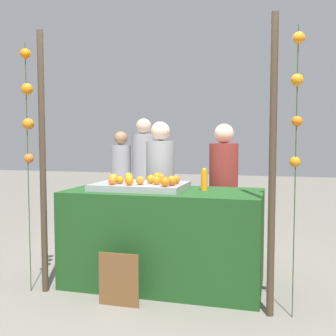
{
  "coord_description": "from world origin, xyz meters",
  "views": [
    {
      "loc": [
        1.04,
        -3.7,
        1.39
      ],
      "look_at": [
        0.0,
        0.15,
        1.11
      ],
      "focal_mm": 43.71,
      "sensor_mm": 36.0,
      "label": 1
    }
  ],
  "objects_px": {
    "vendor_right": "(223,200)",
    "chalkboard_sign": "(119,280)",
    "stall_counter": "(164,237)",
    "vendor_left": "(160,197)",
    "orange_0": "(176,180)",
    "orange_1": "(165,182)",
    "juice_bottle": "(204,180)"
  },
  "relations": [
    {
      "from": "vendor_right",
      "to": "chalkboard_sign",
      "type": "bearing_deg",
      "value": -118.0
    },
    {
      "from": "stall_counter",
      "to": "vendor_left",
      "type": "height_order",
      "value": "vendor_left"
    },
    {
      "from": "stall_counter",
      "to": "chalkboard_sign",
      "type": "bearing_deg",
      "value": -110.1
    },
    {
      "from": "orange_0",
      "to": "vendor_right",
      "type": "bearing_deg",
      "value": 61.77
    },
    {
      "from": "orange_0",
      "to": "chalkboard_sign",
      "type": "xyz_separation_m",
      "value": [
        -0.33,
        -0.63,
        -0.79
      ]
    },
    {
      "from": "vendor_left",
      "to": "vendor_right",
      "type": "relative_size",
      "value": 1.02
    },
    {
      "from": "orange_0",
      "to": "vendor_left",
      "type": "height_order",
      "value": "vendor_left"
    },
    {
      "from": "chalkboard_sign",
      "to": "orange_0",
      "type": "bearing_deg",
      "value": 62.24
    },
    {
      "from": "chalkboard_sign",
      "to": "vendor_left",
      "type": "height_order",
      "value": "vendor_left"
    },
    {
      "from": "juice_bottle",
      "to": "chalkboard_sign",
      "type": "distance_m",
      "value": 1.19
    },
    {
      "from": "orange_0",
      "to": "chalkboard_sign",
      "type": "relative_size",
      "value": 0.17
    },
    {
      "from": "stall_counter",
      "to": "juice_bottle",
      "type": "bearing_deg",
      "value": 11.44
    },
    {
      "from": "orange_1",
      "to": "juice_bottle",
      "type": "relative_size",
      "value": 0.4
    },
    {
      "from": "orange_0",
      "to": "chalkboard_sign",
      "type": "height_order",
      "value": "orange_0"
    },
    {
      "from": "orange_1",
      "to": "vendor_left",
      "type": "bearing_deg",
      "value": 108.53
    },
    {
      "from": "stall_counter",
      "to": "vendor_right",
      "type": "bearing_deg",
      "value": 56.05
    },
    {
      "from": "juice_bottle",
      "to": "vendor_left",
      "type": "bearing_deg",
      "value": 134.61
    },
    {
      "from": "orange_1",
      "to": "chalkboard_sign",
      "type": "distance_m",
      "value": 0.92
    },
    {
      "from": "juice_bottle",
      "to": "vendor_left",
      "type": "distance_m",
      "value": 0.91
    },
    {
      "from": "orange_0",
      "to": "vendor_right",
      "type": "relative_size",
      "value": 0.05
    },
    {
      "from": "vendor_left",
      "to": "chalkboard_sign",
      "type": "bearing_deg",
      "value": -89.34
    },
    {
      "from": "juice_bottle",
      "to": "chalkboard_sign",
      "type": "height_order",
      "value": "juice_bottle"
    },
    {
      "from": "orange_1",
      "to": "stall_counter",
      "type": "bearing_deg",
      "value": 107.87
    },
    {
      "from": "orange_1",
      "to": "vendor_right",
      "type": "distance_m",
      "value": 1.05
    },
    {
      "from": "stall_counter",
      "to": "juice_bottle",
      "type": "height_order",
      "value": "juice_bottle"
    },
    {
      "from": "orange_1",
      "to": "chalkboard_sign",
      "type": "relative_size",
      "value": 0.18
    },
    {
      "from": "orange_0",
      "to": "vendor_right",
      "type": "distance_m",
      "value": 0.82
    },
    {
      "from": "chalkboard_sign",
      "to": "vendor_right",
      "type": "distance_m",
      "value": 1.56
    },
    {
      "from": "orange_1",
      "to": "vendor_left",
      "type": "relative_size",
      "value": 0.05
    },
    {
      "from": "orange_0",
      "to": "juice_bottle",
      "type": "xyz_separation_m",
      "value": [
        0.26,
        0.05,
        -0.0
      ]
    },
    {
      "from": "juice_bottle",
      "to": "vendor_left",
      "type": "relative_size",
      "value": 0.13
    },
    {
      "from": "stall_counter",
      "to": "juice_bottle",
      "type": "xyz_separation_m",
      "value": [
        0.37,
        0.08,
        0.55
      ]
    }
  ]
}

